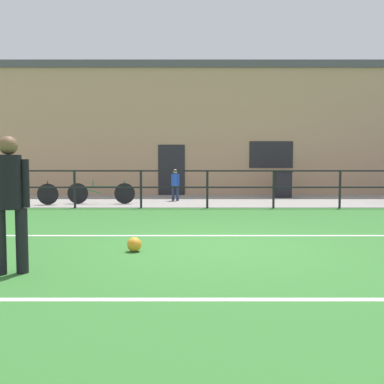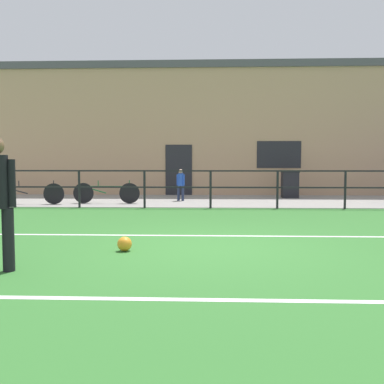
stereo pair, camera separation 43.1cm
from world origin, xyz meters
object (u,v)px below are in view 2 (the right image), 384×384
(soccer_ball_match, at_px, (125,244))
(bicycle_parked_1, at_px, (28,193))
(spectator_child, at_px, (181,183))
(trash_bin_0, at_px, (290,184))
(bicycle_parked_0, at_px, (106,193))

(soccer_ball_match, xyz_separation_m, bicycle_parked_1, (-4.59, 7.23, 0.26))
(spectator_child, relative_size, trash_bin_0, 1.06)
(soccer_ball_match, height_order, bicycle_parked_0, bicycle_parked_0)
(bicycle_parked_0, height_order, bicycle_parked_1, bicycle_parked_1)
(soccer_ball_match, height_order, trash_bin_0, trash_bin_0)
(bicycle_parked_0, xyz_separation_m, trash_bin_0, (6.50, 2.52, 0.18))
(bicycle_parked_0, bearing_deg, trash_bin_0, 21.18)
(soccer_ball_match, distance_m, spectator_child, 8.69)
(bicycle_parked_0, relative_size, bicycle_parked_1, 0.93)
(trash_bin_0, bearing_deg, bicycle_parked_0, -158.82)
(spectator_child, bearing_deg, bicycle_parked_0, 43.84)
(spectator_child, bearing_deg, trash_bin_0, -141.36)
(soccer_ball_match, relative_size, trash_bin_0, 0.22)
(soccer_ball_match, xyz_separation_m, bicycle_parked_0, (-2.09, 7.58, 0.26))
(spectator_child, height_order, trash_bin_0, spectator_child)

